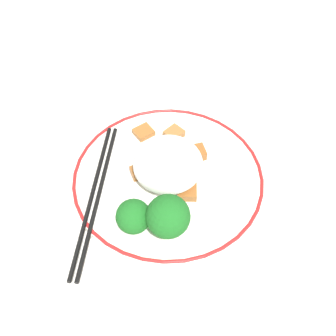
{
  "coord_description": "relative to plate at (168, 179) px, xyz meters",
  "views": [
    {
      "loc": [
        0.2,
        0.33,
        0.52
      ],
      "look_at": [
        0.0,
        0.0,
        0.03
      ],
      "focal_mm": 50.0,
      "sensor_mm": 36.0,
      "label": 1
    }
  ],
  "objects": [
    {
      "name": "meat_near_right",
      "position": [
        -0.05,
        -0.06,
        0.01
      ],
      "size": [
        0.03,
        0.03,
        0.01
      ],
      "color": "#9E6633",
      "rests_on": "plate"
    },
    {
      "name": "plate",
      "position": [
        0.0,
        0.0,
        0.0
      ],
      "size": [
        0.26,
        0.26,
        0.01
      ],
      "color": "white",
      "rests_on": "ground_plane"
    },
    {
      "name": "ground_plane",
      "position": [
        0.0,
        0.0,
        -0.01
      ],
      "size": [
        3.0,
        3.0,
        0.0
      ],
      "primitive_type": "plane",
      "color": "silver"
    },
    {
      "name": "meat_near_back",
      "position": [
        -0.01,
        -0.09,
        0.01
      ],
      "size": [
        0.03,
        0.03,
        0.01
      ],
      "color": "#995B28",
      "rests_on": "plate"
    },
    {
      "name": "chopsticks",
      "position": [
        0.1,
        -0.02,
        0.01
      ],
      "size": [
        0.16,
        0.2,
        0.01
      ],
      "color": "black",
      "rests_on": "plate"
    },
    {
      "name": "rice_mound",
      "position": [
        -0.0,
        -0.0,
        0.03
      ],
      "size": [
        0.09,
        0.09,
        0.06
      ],
      "color": "white",
      "rests_on": "plate"
    },
    {
      "name": "meat_near_front",
      "position": [
        -0.01,
        0.03,
        0.01
      ],
      "size": [
        0.04,
        0.04,
        0.01
      ],
      "color": "brown",
      "rests_on": "plate"
    },
    {
      "name": "meat_near_left",
      "position": [
        -0.05,
        -0.01,
        0.01
      ],
      "size": [
        0.04,
        0.03,
        0.01
      ],
      "color": "brown",
      "rests_on": "plate"
    },
    {
      "name": "broccoli_back_center",
      "position": [
        0.05,
        0.08,
        0.04
      ],
      "size": [
        0.05,
        0.05,
        0.07
      ],
      "color": "#72AD4C",
      "rests_on": "plate"
    },
    {
      "name": "broccoli_back_left",
      "position": [
        0.08,
        0.05,
        0.03
      ],
      "size": [
        0.04,
        0.04,
        0.05
      ],
      "color": "#72AD4C",
      "rests_on": "plate"
    },
    {
      "name": "meat_on_rice_edge",
      "position": [
        0.03,
        -0.02,
        0.01
      ],
      "size": [
        0.03,
        0.02,
        0.01
      ],
      "color": "brown",
      "rests_on": "plate"
    }
  ]
}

